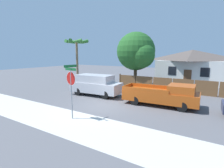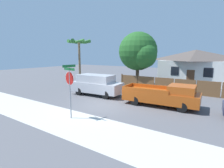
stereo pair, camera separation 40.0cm
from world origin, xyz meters
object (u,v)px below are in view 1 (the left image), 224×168
Objects in this scene: red_suv at (96,84)px; stop_sign at (71,82)px; oak_tree at (137,52)px; orange_pickup at (163,95)px; house at (192,66)px; palm_tree at (77,46)px.

red_suv is 6.33m from stop_sign.
oak_tree reaches higher than orange_pickup.
house is at bearing 59.74° from red_suv.
orange_pickup is (-0.04, -13.14, -1.49)m from house.
oak_tree is 1.16× the size of orange_pickup.
oak_tree is 2.00× the size of stop_sign.
red_suv is 1.53× the size of stop_sign.
palm_tree is 1.76× the size of stop_sign.
stop_sign is (1.29, -12.16, -1.89)m from oak_tree.
house is 14.72m from red_suv.
orange_pickup is 7.01m from stop_sign.
palm_tree is 7.92m from red_suv.
red_suv is at bearing -32.70° from palm_tree.
red_suv is at bearing 122.01° from stop_sign.
oak_tree is at bearing 74.75° from red_suv.
red_suv reaches higher than orange_pickup.
oak_tree is 7.31m from red_suv.
house is 13.23m from orange_pickup.
orange_pickup is at bearing -90.17° from house.
palm_tree is at bearing -158.56° from oak_tree.
palm_tree is at bearing 143.20° from red_suv.
palm_tree is 1.15× the size of red_suv.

